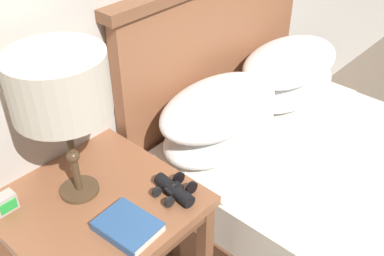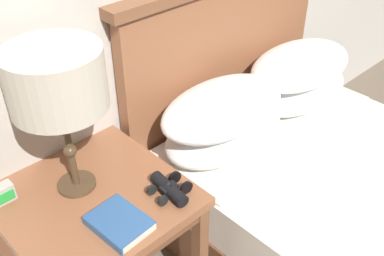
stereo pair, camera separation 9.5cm
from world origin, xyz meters
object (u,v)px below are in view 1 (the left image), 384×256
object	(u,v)px
book_on_nightstand	(127,227)
alarm_clock	(5,203)
binoculars_pair	(175,190)
table_lamp	(59,87)
nightstand	(100,218)
bed	(347,195)

from	to	relation	value
book_on_nightstand	alarm_clock	distance (m)	0.41
book_on_nightstand	binoculars_pair	distance (m)	0.21
binoculars_pair	book_on_nightstand	bearing A→B (deg)	-179.34
alarm_clock	table_lamp	bearing A→B (deg)	-26.01
table_lamp	nightstand	bearing A→B (deg)	-83.68
binoculars_pair	nightstand	bearing A→B (deg)	138.80
book_on_nightstand	nightstand	bearing A→B (deg)	85.02
nightstand	binoculars_pair	world-z (taller)	binoculars_pair
table_lamp	book_on_nightstand	size ratio (longest dim) A/B	2.61
nightstand	bed	distance (m)	1.06
table_lamp	alarm_clock	distance (m)	0.44
book_on_nightstand	binoculars_pair	world-z (taller)	binoculars_pair
bed	binoculars_pair	distance (m)	0.86
table_lamp	book_on_nightstand	distance (m)	0.46
bed	table_lamp	size ratio (longest dim) A/B	3.52
table_lamp	binoculars_pair	xyz separation A→B (m)	(0.20, -0.25, -0.38)
table_lamp	binoculars_pair	bearing A→B (deg)	-50.89
alarm_clock	bed	bearing A→B (deg)	-30.85
bed	table_lamp	distance (m)	1.30
binoculars_pair	alarm_clock	size ratio (longest dim) A/B	2.32
binoculars_pair	alarm_clock	world-z (taller)	alarm_clock
nightstand	book_on_nightstand	world-z (taller)	book_on_nightstand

